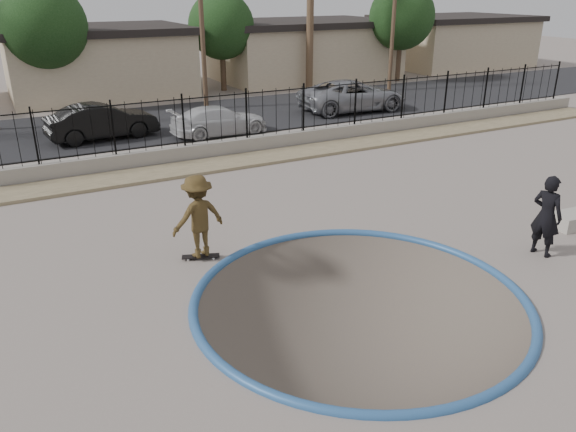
% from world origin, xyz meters
% --- Properties ---
extents(ground, '(120.00, 120.00, 2.20)m').
position_xyz_m(ground, '(0.00, 12.00, -1.10)').
color(ground, '#6F645D').
rests_on(ground, ground).
extents(bowl_pit, '(6.84, 6.84, 1.80)m').
position_xyz_m(bowl_pit, '(0.00, -1.00, 0.00)').
color(bowl_pit, '#51463E').
rests_on(bowl_pit, ground).
extents(coping_ring, '(7.04, 7.04, 0.20)m').
position_xyz_m(coping_ring, '(0.00, -1.00, 0.00)').
color(coping_ring, '#2D5A92').
rests_on(coping_ring, ground).
extents(rock_strip, '(42.00, 1.60, 0.11)m').
position_xyz_m(rock_strip, '(0.00, 9.20, 0.06)').
color(rock_strip, tan).
rests_on(rock_strip, ground).
extents(retaining_wall, '(42.00, 0.45, 0.60)m').
position_xyz_m(retaining_wall, '(0.00, 10.30, 0.30)').
color(retaining_wall, gray).
rests_on(retaining_wall, ground).
extents(fence, '(40.00, 0.04, 1.80)m').
position_xyz_m(fence, '(0.00, 10.30, 1.50)').
color(fence, black).
rests_on(fence, retaining_wall).
extents(street, '(90.00, 8.00, 0.04)m').
position_xyz_m(street, '(0.00, 17.00, 0.02)').
color(street, black).
rests_on(street, ground).
extents(house_center, '(10.60, 8.60, 3.90)m').
position_xyz_m(house_center, '(0.00, 26.50, 1.97)').
color(house_center, '#C2AC8A').
rests_on(house_center, ground).
extents(house_east, '(12.60, 8.60, 3.90)m').
position_xyz_m(house_east, '(14.00, 26.50, 1.97)').
color(house_east, '#C2AC8A').
rests_on(house_east, ground).
extents(house_east_far, '(11.60, 8.60, 3.90)m').
position_xyz_m(house_east_far, '(28.00, 26.50, 1.97)').
color(house_east_far, '#C2AC8A').
rests_on(house_east_far, ground).
extents(utility_pole_mid, '(1.70, 0.24, 9.50)m').
position_xyz_m(utility_pole_mid, '(4.00, 19.00, 4.96)').
color(utility_pole_mid, '#473323').
rests_on(utility_pole_mid, ground).
extents(utility_pole_right, '(1.70, 0.24, 9.00)m').
position_xyz_m(utility_pole_right, '(16.00, 19.00, 4.70)').
color(utility_pole_right, '#473323').
rests_on(utility_pole_right, ground).
extents(street_tree_left, '(4.32, 4.32, 6.36)m').
position_xyz_m(street_tree_left, '(-3.00, 23.00, 4.19)').
color(street_tree_left, '#473323').
rests_on(street_tree_left, ground).
extents(street_tree_mid, '(3.96, 3.96, 5.83)m').
position_xyz_m(street_tree_mid, '(7.00, 24.00, 3.84)').
color(street_tree_mid, '#473323').
rests_on(street_tree_mid, ground).
extents(street_tree_right, '(4.32, 4.32, 6.36)m').
position_xyz_m(street_tree_right, '(19.00, 22.00, 4.19)').
color(street_tree_right, '#473323').
rests_on(street_tree_right, ground).
extents(skater, '(1.38, 0.92, 1.99)m').
position_xyz_m(skater, '(-2.27, 2.35, 0.99)').
color(skater, brown).
rests_on(skater, ground).
extents(skateboard, '(0.91, 0.52, 0.08)m').
position_xyz_m(skateboard, '(-2.27, 2.35, 0.06)').
color(skateboard, black).
rests_on(skateboard, ground).
extents(videographer, '(0.61, 0.81, 2.00)m').
position_xyz_m(videographer, '(5.12, -1.25, 1.00)').
color(videographer, black).
rests_on(videographer, ground).
extents(car_b, '(4.64, 2.02, 1.49)m').
position_xyz_m(car_b, '(-2.07, 15.00, 0.78)').
color(car_b, black).
rests_on(car_b, street).
extents(car_c, '(4.28, 1.82, 1.23)m').
position_xyz_m(car_c, '(2.56, 13.40, 0.65)').
color(car_c, silver).
rests_on(car_c, street).
extents(car_d, '(5.81, 2.96, 1.57)m').
position_xyz_m(car_d, '(10.53, 14.93, 0.82)').
color(car_d, gray).
rests_on(car_d, street).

